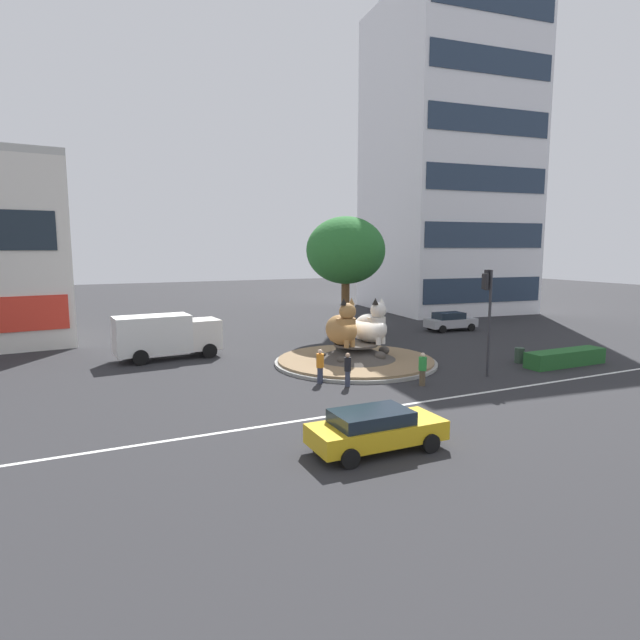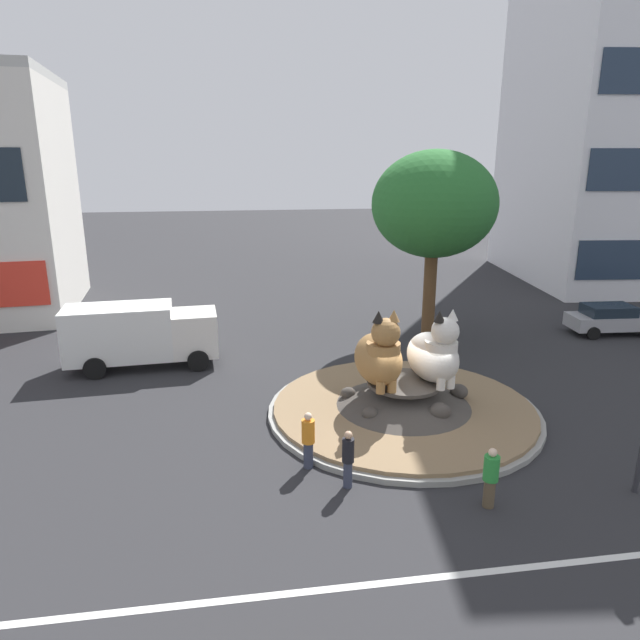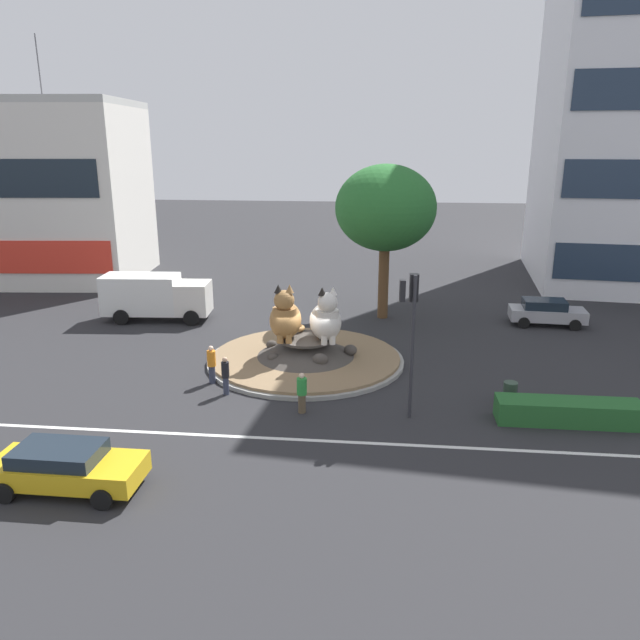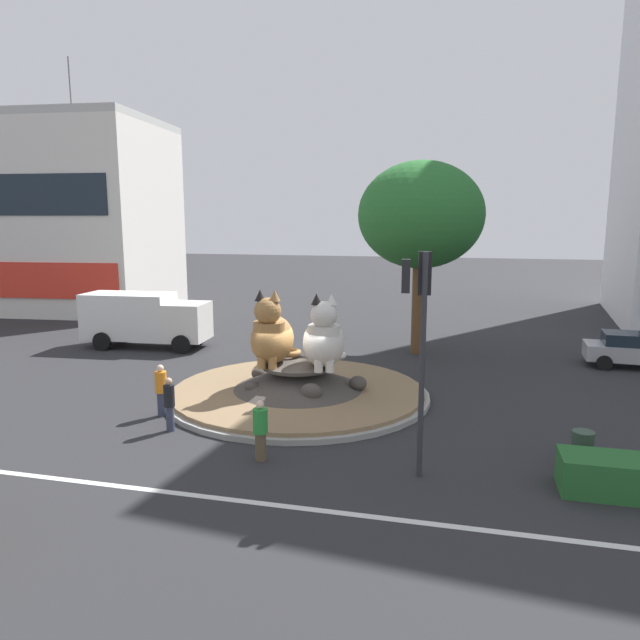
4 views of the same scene
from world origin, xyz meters
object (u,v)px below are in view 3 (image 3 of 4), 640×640
at_px(cat_statue_white, 326,320).
at_px(cat_statue_tabby, 285,318).
at_px(pedestrian_black_shirt, 226,375).
at_px(broadleaf_tree_behind_island, 386,209).
at_px(sedan_on_far_lane, 65,466).
at_px(pedestrian_orange_shirt, 212,364).
at_px(pedestrian_green_shirt, 302,392).
at_px(traffic_light_mast, 411,315).
at_px(delivery_box_truck, 155,296).
at_px(hatchback_near_shophouse, 546,312).
at_px(litter_bin, 510,393).

bearing_deg(cat_statue_white, cat_statue_tabby, -105.25).
xyz_separation_m(cat_statue_tabby, pedestrian_black_shirt, (-1.90, -4.16, -1.33)).
relative_size(broadleaf_tree_behind_island, sedan_on_far_lane, 1.96).
xyz_separation_m(cat_statue_white, pedestrian_orange_shirt, (-4.77, -2.95, -1.29)).
xyz_separation_m(broadleaf_tree_behind_island, pedestrian_green_shirt, (-3.08, -13.85, -5.67)).
xyz_separation_m(pedestrian_green_shirt, sedan_on_far_lane, (-6.47, -6.20, -0.10)).
xyz_separation_m(cat_statue_white, traffic_light_mast, (3.69, -5.45, 1.90)).
relative_size(pedestrian_orange_shirt, delivery_box_truck, 0.27).
bearing_deg(pedestrian_black_shirt, broadleaf_tree_behind_island, -3.25).
relative_size(hatchback_near_shophouse, delivery_box_truck, 0.68).
bearing_deg(broadleaf_tree_behind_island, cat_statue_tabby, -119.07).
bearing_deg(cat_statue_white, broadleaf_tree_behind_island, 147.66).
bearing_deg(pedestrian_green_shirt, cat_statue_tabby, -175.12).
xyz_separation_m(traffic_light_mast, broadleaf_tree_behind_island, (-1.03, 13.74, 2.43)).
xyz_separation_m(pedestrian_black_shirt, delivery_box_truck, (-6.93, 10.47, 0.60)).
xyz_separation_m(traffic_light_mast, pedestrian_orange_shirt, (-8.46, 2.50, -3.19)).
bearing_deg(pedestrian_orange_shirt, cat_statue_tabby, -86.84).
bearing_deg(hatchback_near_shophouse, traffic_light_mast, -118.98).
distance_m(cat_statue_tabby, litter_bin, 10.69).
xyz_separation_m(cat_statue_tabby, broadleaf_tree_behind_island, (4.60, 8.27, 4.31)).
distance_m(traffic_light_mast, sedan_on_far_lane, 12.76).
height_order(broadleaf_tree_behind_island, pedestrian_orange_shirt, broadleaf_tree_behind_island).
relative_size(traffic_light_mast, pedestrian_green_shirt, 3.39).
bearing_deg(sedan_on_far_lane, traffic_light_mast, 31.27).
distance_m(traffic_light_mast, hatchback_near_shophouse, 15.93).
relative_size(cat_statue_tabby, pedestrian_green_shirt, 1.69).
xyz_separation_m(broadleaf_tree_behind_island, sedan_on_far_lane, (-9.55, -20.04, -5.77)).
height_order(cat_statue_white, delivery_box_truck, cat_statue_white).
height_order(pedestrian_green_shirt, delivery_box_truck, delivery_box_truck).
bearing_deg(hatchback_near_shophouse, litter_bin, -106.47).
xyz_separation_m(traffic_light_mast, delivery_box_truck, (-14.46, 11.79, -2.60)).
bearing_deg(hatchback_near_shophouse, pedestrian_black_shirt, -139.82).
distance_m(broadleaf_tree_behind_island, delivery_box_truck, 14.47).
xyz_separation_m(pedestrian_orange_shirt, delivery_box_truck, (-6.00, 9.29, 0.58)).
bearing_deg(sedan_on_far_lane, hatchback_near_shophouse, 46.15).
bearing_deg(traffic_light_mast, cat_statue_tabby, 40.19).
xyz_separation_m(broadleaf_tree_behind_island, hatchback_near_shophouse, (9.44, -0.62, -5.74)).
relative_size(cat_statue_tabby, litter_bin, 3.11).
relative_size(traffic_light_mast, broadleaf_tree_behind_island, 0.62).
bearing_deg(pedestrian_black_shirt, sedan_on_far_lane, -177.46).
bearing_deg(cat_statue_white, pedestrian_black_shirt, -57.48).
height_order(broadleaf_tree_behind_island, pedestrian_black_shirt, broadleaf_tree_behind_island).
bearing_deg(broadleaf_tree_behind_island, pedestrian_green_shirt, -102.53).
bearing_deg(sedan_on_far_lane, pedestrian_black_shirt, 68.67).
relative_size(pedestrian_orange_shirt, pedestrian_black_shirt, 1.03).
distance_m(hatchback_near_shophouse, litter_bin, 12.19).
bearing_deg(pedestrian_green_shirt, broadleaf_tree_behind_island, 157.13).
relative_size(cat_statue_white, pedestrian_black_shirt, 1.73).
distance_m(hatchback_near_shophouse, delivery_box_truck, 22.91).
bearing_deg(traffic_light_mast, pedestrian_orange_shirt, 67.90).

